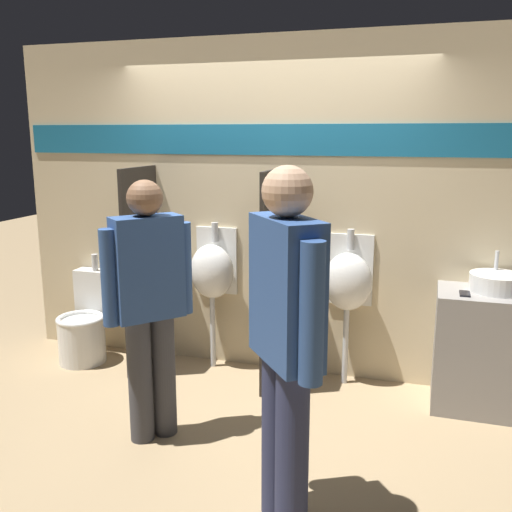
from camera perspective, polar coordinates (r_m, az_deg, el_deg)
The scene contains 12 objects.
ground_plane at distance 4.47m, azimuth -0.66°, elevation -13.71°, with size 16.00×16.00×0.00m, color #997F5B.
display_wall at distance 4.64m, azimuth 1.58°, elevation 4.82°, with size 4.50×0.07×2.70m.
sink_counter at distance 4.45m, azimuth 23.11°, elevation -8.85°, with size 0.88×0.51×0.86m.
sink_basin at distance 4.35m, azimuth 22.94°, elevation -2.46°, with size 0.37×0.37×0.27m.
cell_phone at distance 4.19m, azimuth 20.15°, elevation -3.55°, with size 0.07×0.14×0.01m.
divider_near_counter at distance 4.82m, azimuth -11.35°, elevation -1.35°, with size 0.03×0.58×1.69m.
divider_mid at distance 4.41m, azimuth 1.61°, elevation -2.40°, with size 0.03×0.58×1.69m.
urinal_near_counter at distance 4.74m, azimuth -4.39°, elevation -1.54°, with size 0.37×0.26×1.23m.
urinal_far at distance 4.46m, azimuth 9.18°, elevation -2.55°, with size 0.37×0.26×1.23m.
toilet at distance 5.24m, azimuth -16.62°, elevation -6.65°, with size 0.41×0.58×0.90m.
person_in_vest at distance 3.64m, azimuth -10.65°, elevation -4.38°, with size 0.42×0.47×1.68m.
person_with_lanyard at distance 2.76m, azimuth 3.00°, elevation -8.02°, with size 0.45×0.52×1.82m.
Camera 1 is at (1.24, -3.83, 1.96)m, focal length 40.00 mm.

